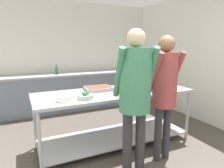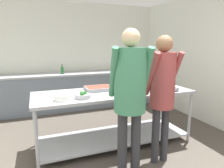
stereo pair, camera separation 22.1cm
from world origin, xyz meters
name	(u,v)px [view 1 (the left image)]	position (x,y,z in m)	size (l,w,h in m)	color
wall_rear	(70,55)	(0.00, 4.30, 1.32)	(4.44, 0.06, 2.65)	silver
wall_right	(198,57)	(2.19, 2.15, 1.32)	(0.06, 4.42, 2.65)	silver
back_counter	(75,91)	(0.00, 3.93, 0.45)	(4.28, 0.65, 0.90)	slate
serving_counter	(115,109)	(0.09, 1.83, 0.59)	(2.45, 0.87, 0.87)	#9EA0A8
plate_stack	(65,98)	(-0.73, 1.63, 0.90)	(0.24, 0.24, 0.07)	white
broccoli_bowl	(85,96)	(-0.46, 1.61, 0.90)	(0.21, 0.21, 0.10)	#B2B2B7
serving_tray_vegetables	(98,89)	(-0.11, 2.02, 0.89)	(0.42, 0.34, 0.05)	#9EA0A8
sauce_pan	(131,88)	(0.34, 1.78, 0.92)	(0.41, 0.27, 0.09)	#9EA0A8
serving_tray_roast	(159,88)	(0.80, 1.64, 0.89)	(0.44, 0.33, 0.05)	#9EA0A8
guest_serving_left	(165,85)	(0.48, 1.14, 1.07)	(0.42, 0.34, 1.70)	#2D2D33
guest_serving_right	(135,88)	(-0.03, 1.06, 1.09)	(0.52, 0.42, 1.76)	#2D2D33
water_bottle	(57,70)	(-0.44, 3.89, 1.00)	(0.07, 0.07, 0.22)	#23602D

